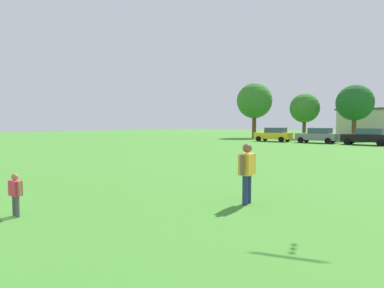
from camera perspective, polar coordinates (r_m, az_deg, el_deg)
name	(u,v)px	position (r m, az deg, el deg)	size (l,w,h in m)	color
ground_plane	(311,148)	(29.69, 21.00, -0.65)	(160.00, 160.00, 0.00)	#42842D
child_kite_flyer	(15,191)	(8.19, -29.58, -7.50)	(0.47, 0.19, 0.99)	#4C4C51
adult_bystander	(247,168)	(8.32, 10.04, -4.38)	(0.36, 0.75, 1.60)	navy
parked_car_yellow_0	(274,134)	(39.06, 14.71, 1.71)	(4.30, 2.02, 1.68)	yellow
parked_car_gray_1	(318,135)	(37.43, 21.97, 1.48)	(4.30, 2.02, 1.68)	slate
parked_car_black_2	(366,137)	(35.96, 29.26, 1.20)	(4.30, 2.02, 1.68)	black
tree_far_left	(254,101)	(48.95, 11.35, 7.73)	(5.36, 5.36, 8.35)	brown
tree_center	(305,108)	(47.74, 19.89, 6.17)	(4.16, 4.16, 6.48)	brown
tree_far_right	(355,103)	(46.18, 27.62, 6.69)	(4.64, 4.64, 7.22)	brown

